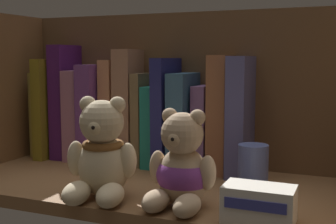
% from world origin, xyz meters
% --- Properties ---
extents(shelf_board, '(0.67, 0.30, 0.02)m').
position_xyz_m(shelf_board, '(0.00, 0.00, 0.01)').
color(shelf_board, brown).
rests_on(shelf_board, ground).
extents(shelf_back_panel, '(0.69, 0.01, 0.31)m').
position_xyz_m(shelf_back_panel, '(0.00, 0.16, 0.16)').
color(shelf_back_panel, brown).
rests_on(shelf_back_panel, ground).
extents(book_0, '(0.02, 0.10, 0.18)m').
position_xyz_m(book_0, '(-0.31, 0.13, 0.11)').
color(book_0, olive).
rests_on(book_0, shelf_board).
extents(book_1, '(0.02, 0.14, 0.20)m').
position_xyz_m(book_1, '(-0.28, 0.13, 0.12)').
color(book_1, olive).
rests_on(book_1, shelf_board).
extents(book_2, '(0.03, 0.11, 0.23)m').
position_xyz_m(book_2, '(-0.25, 0.13, 0.14)').
color(book_2, '#46185C').
rests_on(book_2, shelf_board).
extents(book_3, '(0.03, 0.12, 0.18)m').
position_xyz_m(book_3, '(-0.21, 0.13, 0.11)').
color(book_3, '#A36884').
rests_on(book_3, shelf_board).
extents(book_4, '(0.03, 0.14, 0.19)m').
position_xyz_m(book_4, '(-0.18, 0.13, 0.12)').
color(book_4, '#6A3981').
rests_on(book_4, shelf_board).
extents(book_5, '(0.03, 0.09, 0.20)m').
position_xyz_m(book_5, '(-0.14, 0.13, 0.12)').
color(book_5, '#BB7A55').
rests_on(book_5, shelf_board).
extents(book_6, '(0.04, 0.09, 0.22)m').
position_xyz_m(book_6, '(-0.11, 0.13, 0.13)').
color(book_6, '#9D7057').
rests_on(book_6, shelf_board).
extents(book_7, '(0.02, 0.10, 0.18)m').
position_xyz_m(book_7, '(-0.08, 0.13, 0.11)').
color(book_7, brown).
rests_on(book_7, shelf_board).
extents(book_8, '(0.03, 0.11, 0.15)m').
position_xyz_m(book_8, '(-0.05, 0.13, 0.10)').
color(book_8, '#1B766B').
rests_on(book_8, shelf_board).
extents(book_9, '(0.02, 0.15, 0.21)m').
position_xyz_m(book_9, '(-0.02, 0.13, 0.12)').
color(book_9, navy).
rests_on(book_9, shelf_board).
extents(book_10, '(0.03, 0.14, 0.18)m').
position_xyz_m(book_10, '(0.01, 0.13, 0.11)').
color(book_10, '#2E5375').
rests_on(book_10, shelf_board).
extents(book_11, '(0.03, 0.09, 0.16)m').
position_xyz_m(book_11, '(0.05, 0.13, 0.10)').
color(book_11, '#714E82').
rests_on(book_11, shelf_board).
extents(book_12, '(0.03, 0.11, 0.21)m').
position_xyz_m(book_12, '(0.08, 0.13, 0.13)').
color(book_12, brown).
rests_on(book_12, shelf_board).
extents(book_13, '(0.03, 0.14, 0.21)m').
position_xyz_m(book_13, '(0.12, 0.13, 0.12)').
color(book_13, '#4C4F87').
rests_on(book_13, shelf_board).
extents(teddy_bear_larger, '(0.11, 0.12, 0.15)m').
position_xyz_m(teddy_bear_larger, '(-0.04, -0.10, 0.08)').
color(teddy_bear_larger, beige).
rests_on(teddy_bear_larger, shelf_board).
extents(teddy_bear_smaller, '(0.10, 0.10, 0.14)m').
position_xyz_m(teddy_bear_smaller, '(0.08, -0.09, 0.07)').
color(teddy_bear_smaller, tan).
rests_on(teddy_bear_smaller, shelf_board).
extents(pillar_candle, '(0.05, 0.05, 0.08)m').
position_xyz_m(pillar_candle, '(0.16, -0.00, 0.06)').
color(pillar_candle, '#4C5B99').
rests_on(pillar_candle, shelf_board).
extents(small_product_box, '(0.09, 0.05, 0.05)m').
position_xyz_m(small_product_box, '(0.20, -0.11, 0.04)').
color(small_product_box, silver).
rests_on(small_product_box, shelf_board).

